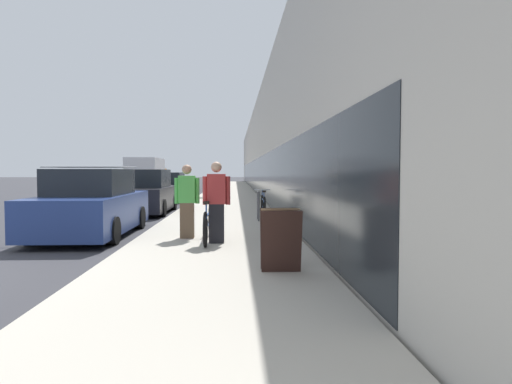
# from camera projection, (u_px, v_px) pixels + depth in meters

# --- Properties ---
(sidewalk_slab) EXTENTS (3.50, 70.00, 0.13)m
(sidewalk_slab) POSITION_uv_depth(u_px,v_px,m) (229.00, 196.00, 27.39)
(sidewalk_slab) COLOR #BCB5A5
(sidewalk_slab) RESTS_ON ground
(storefront_facade) EXTENTS (10.01, 70.00, 6.19)m
(storefront_facade) POSITION_uv_depth(u_px,v_px,m) (317.00, 151.00, 35.55)
(storefront_facade) COLOR #BCB7AD
(storefront_facade) RESTS_ON ground
(tandem_bicycle) EXTENTS (0.52, 2.42, 0.85)m
(tandem_bicycle) POSITION_uv_depth(u_px,v_px,m) (208.00, 223.00, 9.38)
(tandem_bicycle) COLOR black
(tandem_bicycle) RESTS_ON sidewalk_slab
(person_rider) EXTENTS (0.55, 0.22, 1.62)m
(person_rider) POSITION_uv_depth(u_px,v_px,m) (217.00, 202.00, 9.07)
(person_rider) COLOR black
(person_rider) RESTS_ON sidewalk_slab
(person_bystander) EXTENTS (0.53, 0.21, 1.57)m
(person_bystander) POSITION_uv_depth(u_px,v_px,m) (187.00, 201.00, 9.71)
(person_bystander) COLOR brown
(person_bystander) RESTS_ON sidewalk_slab
(bike_rack_hoop) EXTENTS (0.05, 0.60, 0.84)m
(bike_rack_hoop) POSITION_uv_depth(u_px,v_px,m) (258.00, 203.00, 13.24)
(bike_rack_hoop) COLOR #4C4C51
(bike_rack_hoop) RESTS_ON sidewalk_slab
(cruiser_bike_nearest) EXTENTS (0.52, 1.82, 0.85)m
(cruiser_bike_nearest) POSITION_uv_depth(u_px,v_px,m) (263.00, 205.00, 14.23)
(cruiser_bike_nearest) COLOR black
(cruiser_bike_nearest) RESTS_ON sidewalk_slab
(sandwich_board_sign) EXTENTS (0.56, 0.56, 0.90)m
(sandwich_board_sign) POSITION_uv_depth(u_px,v_px,m) (281.00, 239.00, 6.55)
(sandwich_board_sign) COLOR #331E19
(sandwich_board_sign) RESTS_ON sidewalk_slab
(parked_sedan_curbside) EXTENTS (1.95, 4.55, 1.67)m
(parked_sedan_curbside) POSITION_uv_depth(u_px,v_px,m) (92.00, 206.00, 10.91)
(parked_sedan_curbside) COLOR navy
(parked_sedan_curbside) RESTS_ON ground
(vintage_roadster_curbside) EXTENTS (1.98, 4.65, 1.61)m
(vintage_roadster_curbside) POSITION_uv_depth(u_px,v_px,m) (144.00, 193.00, 16.81)
(vintage_roadster_curbside) COLOR black
(vintage_roadster_curbside) RESTS_ON ground
(parked_sedan_far) EXTENTS (1.76, 4.75, 1.49)m
(parked_sedan_far) POSITION_uv_depth(u_px,v_px,m) (168.00, 188.00, 23.53)
(parked_sedan_far) COLOR #4C5156
(parked_sedan_far) RESTS_ON ground
(moving_truck) EXTENTS (2.45, 6.73, 2.60)m
(moving_truck) POSITION_uv_depth(u_px,v_px,m) (147.00, 174.00, 37.42)
(moving_truck) COLOR orange
(moving_truck) RESTS_ON ground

